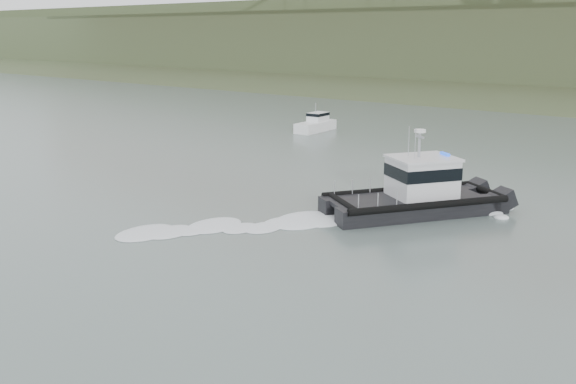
% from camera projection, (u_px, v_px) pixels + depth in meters
% --- Properties ---
extents(ground, '(400.00, 400.00, 0.00)m').
position_uv_depth(ground, '(125.00, 281.00, 28.41)').
color(ground, '#53635F').
rests_on(ground, ground).
extents(patrol_boat, '(9.26, 11.33, 5.30)m').
position_uv_depth(patrol_boat, '(416.00, 192.00, 38.84)').
color(patrol_boat, black).
rests_on(patrol_boat, ground).
extents(motorboat, '(2.39, 5.99, 3.22)m').
position_uv_depth(motorboat, '(316.00, 124.00, 71.31)').
color(motorboat, white).
rests_on(motorboat, ground).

